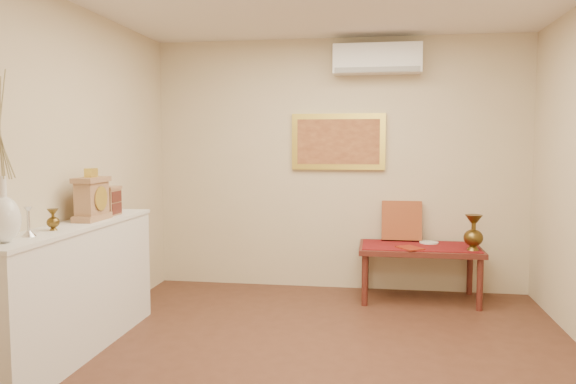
% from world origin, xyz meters
% --- Properties ---
extents(floor, '(4.50, 4.50, 0.00)m').
position_xyz_m(floor, '(0.00, 0.00, 0.00)').
color(floor, '#553021').
rests_on(floor, ground).
extents(wall_back, '(4.00, 0.02, 2.70)m').
position_xyz_m(wall_back, '(0.00, 2.25, 1.35)').
color(wall_back, beige).
rests_on(wall_back, ground).
extents(wall_front, '(4.00, 0.02, 2.70)m').
position_xyz_m(wall_front, '(0.00, -2.25, 1.35)').
color(wall_front, beige).
rests_on(wall_front, ground).
extents(wall_left, '(0.02, 4.50, 2.70)m').
position_xyz_m(wall_left, '(-2.00, 0.00, 1.35)').
color(wall_left, beige).
rests_on(wall_left, ground).
extents(white_vase, '(0.20, 0.20, 1.03)m').
position_xyz_m(white_vase, '(-1.83, -0.76, 1.49)').
color(white_vase, white).
rests_on(white_vase, display_ledge).
extents(candlestick, '(0.09, 0.09, 0.20)m').
position_xyz_m(candlestick, '(-1.82, -0.53, 1.08)').
color(candlestick, silver).
rests_on(candlestick, display_ledge).
extents(brass_urn_small, '(0.09, 0.09, 0.20)m').
position_xyz_m(brass_urn_small, '(-1.81, -0.27, 1.08)').
color(brass_urn_small, brown).
rests_on(brass_urn_small, display_ledge).
extents(table_cloth, '(1.14, 0.59, 0.01)m').
position_xyz_m(table_cloth, '(0.85, 1.88, 0.55)').
color(table_cloth, maroon).
rests_on(table_cloth, low_table).
extents(brass_urn_tall, '(0.19, 0.19, 0.42)m').
position_xyz_m(brass_urn_tall, '(1.34, 1.71, 0.77)').
color(brass_urn_tall, brown).
rests_on(brass_urn_tall, table_cloth).
extents(plate, '(0.19, 0.19, 0.01)m').
position_xyz_m(plate, '(0.95, 2.03, 0.56)').
color(plate, white).
rests_on(plate, table_cloth).
extents(menu, '(0.29, 0.31, 0.01)m').
position_xyz_m(menu, '(0.74, 1.69, 0.56)').
color(menu, maroon).
rests_on(menu, table_cloth).
extents(cushion, '(0.41, 0.18, 0.43)m').
position_xyz_m(cushion, '(0.68, 2.17, 0.77)').
color(cushion, maroon).
rests_on(cushion, table_cloth).
extents(display_ledge, '(0.37, 2.02, 0.98)m').
position_xyz_m(display_ledge, '(-1.82, 0.00, 0.49)').
color(display_ledge, silver).
rests_on(display_ledge, floor).
extents(mantel_clock, '(0.17, 0.36, 0.41)m').
position_xyz_m(mantel_clock, '(-1.79, 0.25, 1.15)').
color(mantel_clock, '#A57955').
rests_on(mantel_clock, display_ledge).
extents(wooden_chest, '(0.16, 0.21, 0.24)m').
position_xyz_m(wooden_chest, '(-1.81, 0.56, 1.10)').
color(wooden_chest, '#A57955').
rests_on(wooden_chest, display_ledge).
extents(low_table, '(1.20, 0.70, 0.55)m').
position_xyz_m(low_table, '(0.85, 1.88, 0.48)').
color(low_table, '#532019').
rests_on(low_table, floor).
extents(painting, '(1.00, 0.06, 0.60)m').
position_xyz_m(painting, '(0.00, 2.22, 1.60)').
color(painting, gold).
rests_on(painting, wall_back).
extents(ac_unit, '(0.90, 0.25, 0.30)m').
position_xyz_m(ac_unit, '(0.40, 2.12, 2.45)').
color(ac_unit, silver).
rests_on(ac_unit, wall_back).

